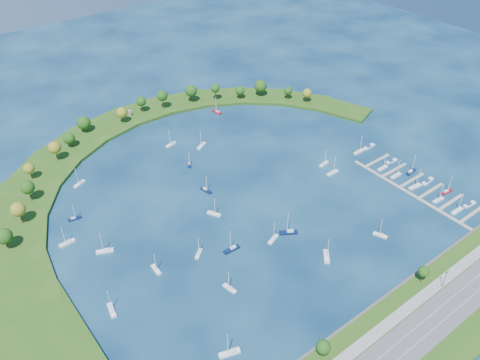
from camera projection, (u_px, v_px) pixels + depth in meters
ground at (238, 193)px, 286.41m from camera, size 700.00×700.00×0.00m
south_shoreline at (416, 333)px, 207.77m from camera, size 420.00×43.10×11.60m
breakwater at (127, 181)px, 294.04m from camera, size 286.74×247.64×2.00m
breakwater_trees at (146, 123)px, 330.56m from camera, size 234.63×92.10×14.60m
harbor_tower at (130, 113)px, 353.89m from camera, size 2.60×2.60×4.36m
dock_system at (417, 188)px, 289.30m from camera, size 24.28×82.00×1.60m
moored_boat_0 at (80, 183)px, 292.24m from camera, size 8.35×5.23×11.91m
moored_boat_1 at (67, 242)px, 251.86m from camera, size 8.30×2.62×12.08m
moored_boat_2 at (171, 144)px, 327.07m from camera, size 8.36×4.11×11.84m
moored_boat_3 at (189, 164)px, 308.45m from camera, size 5.10×6.69×9.85m
moored_boat_4 at (202, 145)px, 325.87m from camera, size 8.83×6.20×12.78m
moored_boat_5 at (217, 112)px, 362.65m from camera, size 3.79×8.51×12.09m
moored_boat_6 at (324, 164)px, 308.82m from camera, size 7.73×3.27×11.01m
moored_boat_7 at (199, 253)px, 245.76m from camera, size 6.74×5.98×10.39m
moored_boat_8 at (74, 218)px, 267.12m from camera, size 7.22×3.23×10.26m
moored_boat_9 at (230, 353)px, 200.26m from camera, size 9.35×5.10×13.25m
moored_boat_10 at (327, 256)px, 244.15m from camera, size 7.85×8.48×13.29m
moored_boat_11 at (105, 250)px, 247.14m from camera, size 8.86×5.73×12.68m
moored_boat_12 at (206, 190)px, 287.19m from camera, size 3.54×8.08×11.49m
moored_boat_13 at (333, 172)px, 301.17m from camera, size 8.40×2.41×12.33m
moored_boat_14 at (214, 213)px, 270.24m from camera, size 5.72×8.07×11.70m
moored_boat_15 at (273, 239)px, 254.01m from camera, size 8.12×4.87×11.55m
moored_boat_16 at (380, 235)px, 256.54m from camera, size 4.59×7.71×10.96m
moored_boat_17 at (289, 232)px, 258.10m from camera, size 9.44×7.27×13.93m
moored_boat_18 at (232, 249)px, 248.13m from camera, size 9.00×2.85×13.10m
moored_boat_19 at (156, 269)px, 237.13m from camera, size 2.54×7.67×11.11m
moored_boat_20 at (230, 288)px, 227.67m from camera, size 3.30×7.66×10.90m
moored_boat_21 at (112, 310)px, 217.57m from camera, size 4.04×8.80×12.48m
docked_boat_0 at (457, 210)px, 272.25m from camera, size 8.53×2.49×12.49m
docked_boat_1 at (470, 204)px, 276.82m from camera, size 8.78×3.13×1.76m
docked_boat_2 at (438, 200)px, 279.88m from camera, size 7.77×2.70×11.22m
docked_boat_3 at (447, 191)px, 286.08m from camera, size 8.15×3.11×11.68m
docked_boat_4 at (415, 186)px, 289.91m from camera, size 9.01×3.30×12.95m
docked_boat_5 at (428, 181)px, 294.26m from camera, size 9.68×3.47×1.93m
docked_boat_6 at (396, 175)px, 298.78m from camera, size 8.24×2.48×12.05m
docked_boat_7 at (411, 171)px, 301.92m from camera, size 8.90×3.61×12.70m
docked_boat_8 at (383, 168)px, 305.23m from camera, size 7.77×2.23×11.39m
docked_boat_9 at (391, 161)px, 311.45m from camera, size 8.49×3.08×1.70m
docked_boat_10 at (359, 151)px, 319.96m from camera, size 8.37×2.56×12.22m
docked_boat_11 at (369, 147)px, 324.93m from camera, size 9.50×3.05×1.92m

